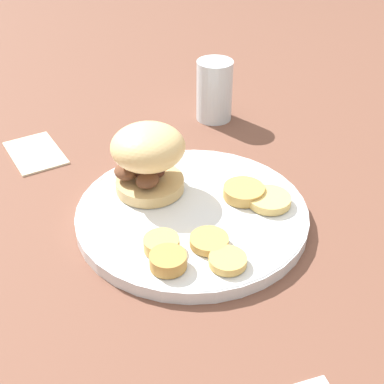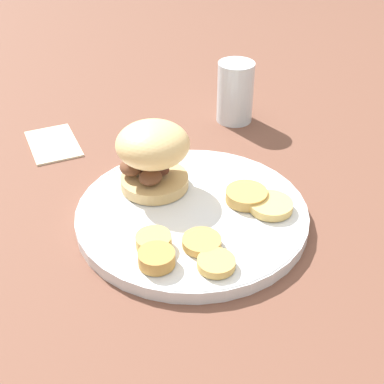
% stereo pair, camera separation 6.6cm
% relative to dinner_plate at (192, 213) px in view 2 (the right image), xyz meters
% --- Properties ---
extents(ground_plane, '(4.00, 4.00, 0.00)m').
position_rel_dinner_plate_xyz_m(ground_plane, '(0.00, 0.00, -0.01)').
color(ground_plane, brown).
extents(dinner_plate, '(0.29, 0.29, 0.02)m').
position_rel_dinner_plate_xyz_m(dinner_plate, '(0.00, 0.00, 0.00)').
color(dinner_plate, white).
rests_on(dinner_plate, ground_plane).
extents(sandwich, '(0.10, 0.10, 0.09)m').
position_rel_dinner_plate_xyz_m(sandwich, '(-0.06, -0.04, 0.06)').
color(sandwich, tan).
rests_on(sandwich, dinner_plate).
extents(potato_round_0, '(0.05, 0.05, 0.01)m').
position_rel_dinner_plate_xyz_m(potato_round_0, '(0.07, -0.01, 0.01)').
color(potato_round_0, tan).
rests_on(potato_round_0, dinner_plate).
extents(potato_round_1, '(0.05, 0.05, 0.01)m').
position_rel_dinner_plate_xyz_m(potato_round_1, '(-0.00, 0.07, 0.02)').
color(potato_round_1, tan).
rests_on(potato_round_1, dinner_plate).
extents(potato_round_2, '(0.04, 0.04, 0.01)m').
position_rel_dinner_plate_xyz_m(potato_round_2, '(0.11, 0.00, 0.01)').
color(potato_round_2, tan).
rests_on(potato_round_2, dinner_plate).
extents(potato_round_3, '(0.04, 0.04, 0.02)m').
position_rel_dinner_plate_xyz_m(potato_round_3, '(0.09, -0.06, 0.02)').
color(potato_round_3, '#BC8942').
rests_on(potato_round_3, dinner_plate).
extents(potato_round_4, '(0.06, 0.06, 0.01)m').
position_rel_dinner_plate_xyz_m(potato_round_4, '(0.03, 0.10, 0.01)').
color(potato_round_4, '#DBB766').
rests_on(potato_round_4, dinner_plate).
extents(potato_round_5, '(0.04, 0.04, 0.02)m').
position_rel_dinner_plate_xyz_m(potato_round_5, '(0.06, -0.06, 0.02)').
color(potato_round_5, tan).
rests_on(potato_round_5, dinner_plate).
extents(drinking_glass, '(0.06, 0.06, 0.10)m').
position_rel_dinner_plate_xyz_m(drinking_glass, '(-0.25, 0.14, 0.04)').
color(drinking_glass, silver).
rests_on(drinking_glass, ground_plane).
extents(napkin, '(0.12, 0.09, 0.01)m').
position_rel_dinner_plate_xyz_m(napkin, '(-0.24, -0.17, -0.01)').
color(napkin, beige).
rests_on(napkin, ground_plane).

